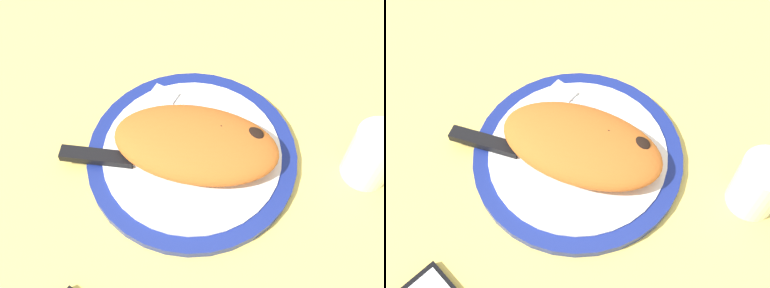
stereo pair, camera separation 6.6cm
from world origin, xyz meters
TOP-DOWN VIEW (x-y plane):
  - ground_plane at (0.00, 0.00)cm, footprint 150.00×150.00cm
  - plate at (0.00, 0.00)cm, footprint 29.18×29.18cm
  - calzone at (-0.61, 0.42)cm, footprint 24.68×17.29cm
  - fork at (3.81, -7.15)cm, footprint 15.35×2.54cm
  - knife at (8.07, 5.41)cm, footprint 24.03×9.06cm
  - water_glass at (-22.50, -7.96)cm, footprint 6.48×6.48cm

SIDE VIEW (x-z plane):
  - ground_plane at x=0.00cm, z-range -3.00..0.00cm
  - plate at x=0.00cm, z-range -0.04..1.63cm
  - fork at x=3.81cm, z-range 1.66..2.06cm
  - knife at x=8.07cm, z-range 1.55..2.75cm
  - water_glass at x=-22.50cm, z-range -0.54..8.04cm
  - calzone at x=-0.61cm, z-range 1.67..6.43cm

